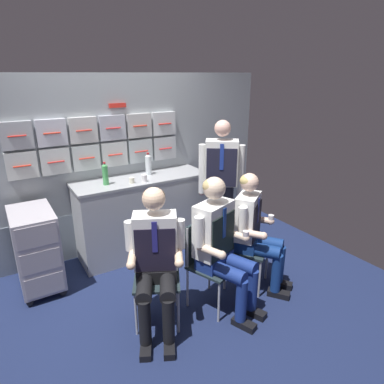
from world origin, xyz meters
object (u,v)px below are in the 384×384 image
at_px(crew_member_left, 156,255).
at_px(folding_chair_left, 157,265).
at_px(espresso_cup_small, 132,180).
at_px(crew_member_standing, 221,179).
at_px(crew_member_center, 220,240).
at_px(water_bottle_short, 105,174).
at_px(folding_chair_right, 239,239).
at_px(crew_member_right, 255,228).
at_px(service_trolley, 36,248).
at_px(folding_chair_center, 206,255).

bearing_deg(crew_member_left, folding_chair_left, 63.08).
bearing_deg(folding_chair_left, espresso_cup_small, 78.41).
bearing_deg(crew_member_standing, crew_member_center, -126.02).
xyz_separation_m(folding_chair_left, crew_member_center, (0.54, -0.23, 0.21)).
height_order(crew_member_center, water_bottle_short, crew_member_center).
bearing_deg(crew_member_standing, water_bottle_short, 155.85).
height_order(folding_chair_right, crew_member_right, crew_member_right).
distance_m(service_trolley, espresso_cup_small, 1.21).
distance_m(folding_chair_left, crew_member_right, 1.06).
bearing_deg(water_bottle_short, crew_member_standing, -24.15).
bearing_deg(crew_member_right, folding_chair_right, 125.63).
height_order(crew_member_center, espresso_cup_small, crew_member_center).
bearing_deg(crew_member_center, folding_chair_center, 110.48).
xyz_separation_m(folding_chair_left, crew_member_standing, (1.14, 0.61, 0.47)).
bearing_deg(service_trolley, folding_chair_center, -38.94).
height_order(folding_chair_left, crew_member_center, crew_member_center).
bearing_deg(folding_chair_center, crew_member_standing, 46.12).
height_order(folding_chair_right, espresso_cup_small, espresso_cup_small).
relative_size(folding_chair_center, espresso_cup_small, 12.84).
bearing_deg(service_trolley, water_bottle_short, 9.33).
bearing_deg(water_bottle_short, folding_chair_right, -48.60).
xyz_separation_m(crew_member_left, folding_chair_right, (1.02, 0.15, -0.19)).
bearing_deg(crew_member_center, folding_chair_left, 156.91).
bearing_deg(crew_member_center, service_trolley, 138.62).
bearing_deg(water_bottle_short, crew_member_center, -66.74).
distance_m(folding_chair_left, folding_chair_right, 0.95).
distance_m(folding_chair_left, crew_member_left, 0.25).
height_order(crew_member_right, espresso_cup_small, crew_member_right).
xyz_separation_m(service_trolley, crew_member_right, (1.91, -1.14, 0.21)).
distance_m(crew_member_standing, water_bottle_short, 1.32).
xyz_separation_m(folding_chair_center, water_bottle_short, (-0.54, 1.23, 0.57)).
distance_m(crew_member_left, folding_chair_right, 1.05).
xyz_separation_m(crew_member_center, crew_member_right, (0.51, 0.10, -0.04)).
height_order(crew_member_left, folding_chair_center, crew_member_left).
relative_size(crew_member_left, folding_chair_right, 1.53).
bearing_deg(espresso_cup_small, folding_chair_center, -76.76).
relative_size(crew_member_right, crew_member_standing, 0.74).
bearing_deg(crew_member_left, folding_chair_center, 6.16).
height_order(folding_chair_right, crew_member_standing, crew_member_standing).
bearing_deg(crew_member_left, service_trolley, 124.76).
relative_size(crew_member_standing, water_bottle_short, 6.37).
bearing_deg(crew_member_left, crew_member_standing, 31.64).
relative_size(folding_chair_right, water_bottle_short, 3.21).
xyz_separation_m(crew_member_left, crew_member_center, (0.61, -0.09, 0.02)).
bearing_deg(folding_chair_center, service_trolley, 141.06).
relative_size(crew_member_left, water_bottle_short, 4.89).
relative_size(folding_chair_center, folding_chair_right, 1.00).
relative_size(folding_chair_left, crew_member_left, 0.66).
height_order(folding_chair_left, crew_member_left, crew_member_left).
distance_m(crew_member_right, espresso_cup_small, 1.47).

